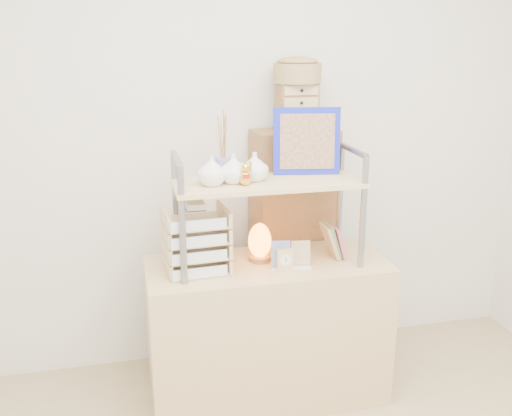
{
  "coord_description": "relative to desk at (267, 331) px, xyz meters",
  "views": [
    {
      "loc": [
        -0.66,
        -1.35,
        1.83
      ],
      "look_at": [
        -0.06,
        1.2,
        1.04
      ],
      "focal_mm": 40.0,
      "sensor_mm": 36.0,
      "label": 1
    }
  ],
  "objects": [
    {
      "name": "cabinet",
      "position": [
        0.24,
        0.37,
        0.3
      ],
      "size": [
        0.47,
        0.29,
        1.35
      ],
      "primitive_type": "cube",
      "rotation": [
        0.0,
        0.0,
        0.1
      ],
      "color": "brown",
      "rests_on": "ground"
    },
    {
      "name": "hutch",
      "position": [
        -0.03,
        0.01,
        0.81
      ],
      "size": [
        0.9,
        0.34,
        0.75
      ],
      "color": "gray",
      "rests_on": "desk"
    },
    {
      "name": "postcard_stand",
      "position": [
        0.09,
        -0.08,
        0.42
      ],
      "size": [
        0.2,
        0.08,
        0.14
      ],
      "color": "white",
      "rests_on": "desk"
    },
    {
      "name": "room_shell",
      "position": [
        0.0,
        -0.81,
        1.32
      ],
      "size": [
        3.42,
        3.41,
        2.61
      ],
      "color": "silver",
      "rests_on": "ground"
    },
    {
      "name": "letter_tray",
      "position": [
        -0.35,
        -0.01,
        0.51
      ],
      "size": [
        0.3,
        0.28,
        0.34
      ],
      "color": "tan",
      "rests_on": "desk"
    },
    {
      "name": "desk",
      "position": [
        0.0,
        0.0,
        0.0
      ],
      "size": [
        1.2,
        0.5,
        0.75
      ],
      "primitive_type": "cube",
      "color": "tan",
      "rests_on": "ground"
    },
    {
      "name": "salt_lamp",
      "position": [
        -0.03,
        0.05,
        0.48
      ],
      "size": [
        0.13,
        0.12,
        0.2
      ],
      "color": "brown",
      "rests_on": "desk"
    },
    {
      "name": "drawer_chest",
      "position": [
        0.24,
        0.35,
        1.1
      ],
      "size": [
        0.2,
        0.16,
        0.25
      ],
      "color": "brown",
      "rests_on": "cabinet"
    },
    {
      "name": "desk_clock",
      "position": [
        0.06,
        -0.11,
        0.43
      ],
      "size": [
        0.08,
        0.04,
        0.11
      ],
      "color": "tan",
      "rests_on": "desk"
    },
    {
      "name": "woven_basket",
      "position": [
        0.24,
        0.35,
        1.28
      ],
      "size": [
        0.25,
        0.25,
        0.1
      ],
      "primitive_type": "cylinder",
      "color": "olive",
      "rests_on": "drawer_chest"
    }
  ]
}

